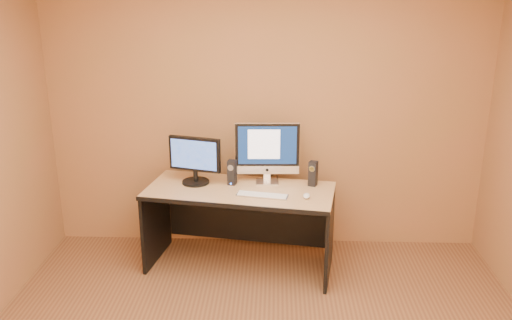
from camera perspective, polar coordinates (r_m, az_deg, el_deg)
The scene contains 10 objects.
walls at distance 3.02m, azimuth 0.35°, elevation -3.22°, with size 4.00×4.00×2.60m, color #905A3A, non-canonical shape.
desk at distance 4.75m, azimuth -1.69°, elevation -7.21°, with size 1.58×0.69×0.73m, color tan, non-canonical shape.
imac at distance 4.68m, azimuth 1.20°, elevation 0.78°, with size 0.56×0.21×0.54m, color silver, non-canonical shape.
second_monitor at distance 4.71m, azimuth -6.44°, elevation -0.05°, with size 0.47×0.24×0.42m, color black, non-canonical shape.
speaker_left at distance 4.69m, azimuth -2.54°, elevation -1.32°, with size 0.07×0.07×0.22m, color black, non-canonical shape.
speaker_right at distance 4.68m, azimuth 6.02°, elevation -1.43°, with size 0.07×0.07×0.22m, color black, non-canonical shape.
keyboard at distance 4.45m, azimuth 0.67°, elevation -3.73°, with size 0.43×0.11×0.02m, color #B8B8BD.
mouse at distance 4.44m, azimuth 5.35°, elevation -3.76°, with size 0.06×0.10×0.04m, color silver.
cable_a at distance 4.82m, azimuth 2.29°, elevation -2.06°, with size 0.01×0.01×0.22m, color black.
cable_b at distance 4.88m, azimuth 1.43°, elevation -1.79°, with size 0.01×0.01×0.18m, color black.
Camera 1 is at (0.09, -2.81, 2.40)m, focal length 38.00 mm.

